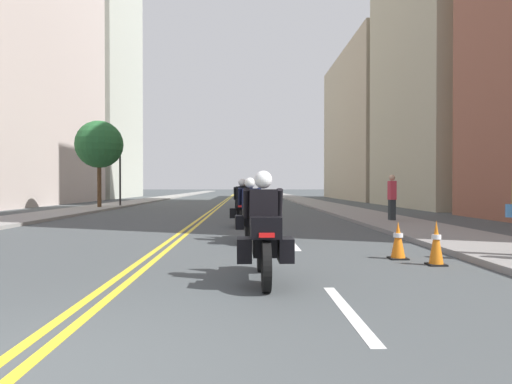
# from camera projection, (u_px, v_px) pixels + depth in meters

# --- Properties ---
(ground_plane) EXTENTS (264.00, 264.00, 0.00)m
(ground_plane) POSITION_uv_depth(u_px,v_px,m) (228.00, 199.00, 51.11)
(ground_plane) COLOR #414749
(sidewalk_left) EXTENTS (2.61, 144.00, 0.12)m
(sidewalk_left) POSITION_uv_depth(u_px,v_px,m) (162.00, 198.00, 50.95)
(sidewalk_left) COLOR gray
(sidewalk_left) RESTS_ON ground
(sidewalk_right) EXTENTS (2.61, 144.00, 0.12)m
(sidewalk_right) POSITION_uv_depth(u_px,v_px,m) (294.00, 198.00, 51.28)
(sidewalk_right) COLOR gray
(sidewalk_right) RESTS_ON ground
(centreline_yellow_inner) EXTENTS (0.12, 132.00, 0.01)m
(centreline_yellow_inner) POSITION_uv_depth(u_px,v_px,m) (227.00, 199.00, 51.11)
(centreline_yellow_inner) COLOR yellow
(centreline_yellow_inner) RESTS_ON ground
(centreline_yellow_outer) EXTENTS (0.12, 132.00, 0.01)m
(centreline_yellow_outer) POSITION_uv_depth(u_px,v_px,m) (230.00, 199.00, 51.12)
(centreline_yellow_outer) COLOR yellow
(centreline_yellow_outer) RESTS_ON ground
(lane_dashes_white) EXTENTS (0.14, 56.40, 0.01)m
(lane_dashes_white) POSITION_uv_depth(u_px,v_px,m) (262.00, 206.00, 32.19)
(lane_dashes_white) COLOR silver
(lane_dashes_white) RESTS_ON ground
(building_left_2) EXTENTS (9.62, 15.29, 26.78)m
(building_left_2) POSITION_uv_depth(u_px,v_px,m) (87.00, 82.00, 54.65)
(building_left_2) COLOR #B6BAAB
(building_left_2) RESTS_ON ground
(building_right_2) EXTENTS (6.64, 20.54, 15.05)m
(building_right_2) POSITION_uv_depth(u_px,v_px,m) (373.00, 126.00, 48.95)
(building_right_2) COLOR tan
(building_right_2) RESTS_ON ground
(motorcycle_0) EXTENTS (0.77, 2.19, 1.60)m
(motorcycle_0) POSITION_uv_depth(u_px,v_px,m) (264.00, 236.00, 6.76)
(motorcycle_0) COLOR black
(motorcycle_0) RESTS_ON ground
(motorcycle_1) EXTENTS (0.78, 2.31, 1.58)m
(motorcycle_1) POSITION_uv_depth(u_px,v_px,m) (250.00, 216.00, 11.67)
(motorcycle_1) COLOR black
(motorcycle_1) RESTS_ON ground
(motorcycle_2) EXTENTS (0.77, 2.14, 1.63)m
(motorcycle_2) POSITION_uv_depth(u_px,v_px,m) (242.00, 207.00, 15.95)
(motorcycle_2) COLOR black
(motorcycle_2) RESTS_ON ground
(motorcycle_3) EXTENTS (0.78, 2.09, 1.57)m
(motorcycle_3) POSITION_uv_depth(u_px,v_px,m) (244.00, 203.00, 20.51)
(motorcycle_3) COLOR black
(motorcycle_3) RESTS_ON ground
(motorcycle_4) EXTENTS (0.78, 2.23, 1.60)m
(motorcycle_4) POSITION_uv_depth(u_px,v_px,m) (247.00, 199.00, 25.05)
(motorcycle_4) COLOR black
(motorcycle_4) RESTS_ON ground
(motorcycle_5) EXTENTS (0.77, 2.22, 1.61)m
(motorcycle_5) POSITION_uv_depth(u_px,v_px,m) (245.00, 197.00, 30.03)
(motorcycle_5) COLOR black
(motorcycle_5) RESTS_ON ground
(motorcycle_6) EXTENTS (0.76, 2.17, 1.64)m
(motorcycle_6) POSITION_uv_depth(u_px,v_px,m) (242.00, 196.00, 34.86)
(motorcycle_6) COLOR black
(motorcycle_6) RESTS_ON ground
(traffic_cone_0) EXTENTS (0.33, 0.33, 0.71)m
(traffic_cone_0) POSITION_uv_depth(u_px,v_px,m) (398.00, 240.00, 8.92)
(traffic_cone_0) COLOR black
(traffic_cone_0) RESTS_ON ground
(traffic_cone_1) EXTENTS (0.30, 0.30, 0.78)m
(traffic_cone_1) POSITION_uv_depth(u_px,v_px,m) (436.00, 243.00, 8.21)
(traffic_cone_1) COLOR black
(traffic_cone_1) RESTS_ON ground
(traffic_light_near) EXTENTS (0.28, 0.38, 4.38)m
(traffic_light_near) POSITION_uv_depth(u_px,v_px,m) (120.00, 160.00, 30.45)
(traffic_light_near) COLOR black
(traffic_light_near) RESTS_ON ground
(pedestrian_0) EXTENTS (0.23, 0.49, 1.79)m
(pedestrian_0) POSITION_uv_depth(u_px,v_px,m) (392.00, 198.00, 17.48)
(pedestrian_0) COLOR #242A2C
(pedestrian_0) RESTS_ON ground
(street_tree_0) EXTENTS (2.81, 2.81, 5.26)m
(street_tree_0) POSITION_uv_depth(u_px,v_px,m) (99.00, 145.00, 28.21)
(street_tree_0) COLOR #503721
(street_tree_0) RESTS_ON ground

